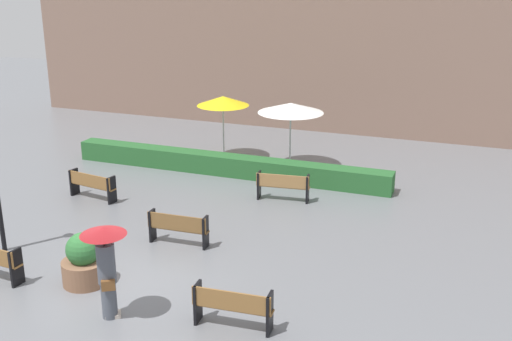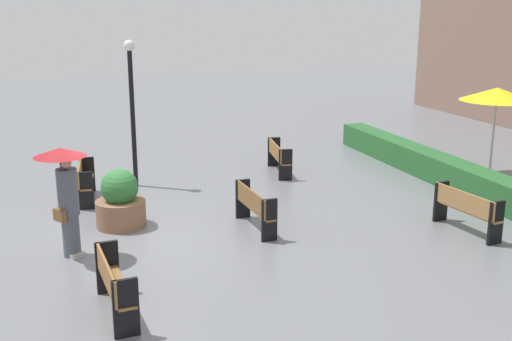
{
  "view_description": "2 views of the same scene",
  "coord_description": "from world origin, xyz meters",
  "px_view_note": "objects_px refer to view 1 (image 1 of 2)",
  "views": [
    {
      "loc": [
        7.48,
        -10.74,
        7.01
      ],
      "look_at": [
        1.49,
        5.11,
        1.43
      ],
      "focal_mm": 43.26,
      "sensor_mm": 36.0,
      "label": 1
    },
    {
      "loc": [
        11.98,
        -1.3,
        4.51
      ],
      "look_at": [
        -0.93,
        2.97,
        0.94
      ],
      "focal_mm": 43.44,
      "sensor_mm": 36.0,
      "label": 2
    }
  ],
  "objects_px": {
    "bench_back_row": "(283,185)",
    "bench_near_right": "(232,306)",
    "pedestrian_with_umbrella": "(106,260)",
    "patio_umbrella_yellow": "(223,101)",
    "patio_umbrella_white": "(291,108)",
    "bench_far_left": "(92,184)",
    "planter_pot": "(84,262)",
    "bench_mid_center": "(178,227)"
  },
  "relations": [
    {
      "from": "bench_far_left",
      "to": "patio_umbrella_white",
      "type": "height_order",
      "value": "patio_umbrella_white"
    },
    {
      "from": "pedestrian_with_umbrella",
      "to": "patio_umbrella_white",
      "type": "xyz_separation_m",
      "value": [
        0.44,
        11.02,
        0.94
      ]
    },
    {
      "from": "bench_back_row",
      "to": "bench_far_left",
      "type": "bearing_deg",
      "value": -160.55
    },
    {
      "from": "bench_back_row",
      "to": "planter_pot",
      "type": "distance_m",
      "value": 7.22
    },
    {
      "from": "pedestrian_with_umbrella",
      "to": "bench_near_right",
      "type": "bearing_deg",
      "value": 12.12
    },
    {
      "from": "bench_near_right",
      "to": "patio_umbrella_yellow",
      "type": "bearing_deg",
      "value": 114.42
    },
    {
      "from": "bench_mid_center",
      "to": "patio_umbrella_yellow",
      "type": "xyz_separation_m",
      "value": [
        -1.96,
        7.52,
        1.76
      ]
    },
    {
      "from": "bench_near_right",
      "to": "bench_mid_center",
      "type": "bearing_deg",
      "value": 132.36
    },
    {
      "from": "bench_far_left",
      "to": "planter_pot",
      "type": "height_order",
      "value": "planter_pot"
    },
    {
      "from": "bench_near_right",
      "to": "patio_umbrella_white",
      "type": "bearing_deg",
      "value": 101.48
    },
    {
      "from": "bench_back_row",
      "to": "pedestrian_with_umbrella",
      "type": "bearing_deg",
      "value": -98.91
    },
    {
      "from": "bench_near_right",
      "to": "patio_umbrella_yellow",
      "type": "xyz_separation_m",
      "value": [
        -4.86,
        10.69,
        1.76
      ]
    },
    {
      "from": "bench_mid_center",
      "to": "patio_umbrella_white",
      "type": "height_order",
      "value": "patio_umbrella_white"
    },
    {
      "from": "patio_umbrella_white",
      "to": "bench_near_right",
      "type": "bearing_deg",
      "value": -78.52
    },
    {
      "from": "pedestrian_with_umbrella",
      "to": "planter_pot",
      "type": "height_order",
      "value": "pedestrian_with_umbrella"
    },
    {
      "from": "bench_back_row",
      "to": "bench_mid_center",
      "type": "distance_m",
      "value": 4.38
    },
    {
      "from": "bench_far_left",
      "to": "pedestrian_with_umbrella",
      "type": "distance_m",
      "value": 7.38
    },
    {
      "from": "bench_far_left",
      "to": "planter_pot",
      "type": "relative_size",
      "value": 1.39
    },
    {
      "from": "bench_near_right",
      "to": "bench_mid_center",
      "type": "xyz_separation_m",
      "value": [
        -2.9,
        3.18,
        -0.0
      ]
    },
    {
      "from": "bench_mid_center",
      "to": "patio_umbrella_yellow",
      "type": "bearing_deg",
      "value": 104.61
    },
    {
      "from": "pedestrian_with_umbrella",
      "to": "patio_umbrella_white",
      "type": "relative_size",
      "value": 0.85
    },
    {
      "from": "bench_far_left",
      "to": "bench_mid_center",
      "type": "xyz_separation_m",
      "value": [
        4.15,
        -2.08,
        0.01
      ]
    },
    {
      "from": "bench_back_row",
      "to": "bench_far_left",
      "type": "xyz_separation_m",
      "value": [
        -5.71,
        -2.02,
        -0.02
      ]
    },
    {
      "from": "bench_back_row",
      "to": "planter_pot",
      "type": "bearing_deg",
      "value": -111.27
    },
    {
      "from": "bench_back_row",
      "to": "patio_umbrella_white",
      "type": "relative_size",
      "value": 0.69
    },
    {
      "from": "bench_near_right",
      "to": "pedestrian_with_umbrella",
      "type": "xyz_separation_m",
      "value": [
        -2.56,
        -0.55,
        0.82
      ]
    },
    {
      "from": "bench_back_row",
      "to": "planter_pot",
      "type": "relative_size",
      "value": 1.36
    },
    {
      "from": "bench_near_right",
      "to": "bench_far_left",
      "type": "xyz_separation_m",
      "value": [
        -7.05,
        5.26,
        -0.01
      ]
    },
    {
      "from": "bench_far_left",
      "to": "bench_near_right",
      "type": "bearing_deg",
      "value": -36.72
    },
    {
      "from": "planter_pot",
      "to": "bench_near_right",
      "type": "bearing_deg",
      "value": -7.88
    },
    {
      "from": "pedestrian_with_umbrella",
      "to": "patio_umbrella_yellow",
      "type": "bearing_deg",
      "value": 101.53
    },
    {
      "from": "bench_near_right",
      "to": "pedestrian_with_umbrella",
      "type": "relative_size",
      "value": 0.8
    },
    {
      "from": "bench_far_left",
      "to": "patio_umbrella_yellow",
      "type": "distance_m",
      "value": 6.12
    },
    {
      "from": "bench_back_row",
      "to": "pedestrian_with_umbrella",
      "type": "xyz_separation_m",
      "value": [
        -1.23,
        -7.82,
        0.81
      ]
    },
    {
      "from": "patio_umbrella_yellow",
      "to": "bench_mid_center",
      "type": "bearing_deg",
      "value": -75.39
    },
    {
      "from": "bench_back_row",
      "to": "bench_mid_center",
      "type": "bearing_deg",
      "value": -110.86
    },
    {
      "from": "bench_near_right",
      "to": "bench_mid_center",
      "type": "relative_size",
      "value": 1.0
    },
    {
      "from": "patio_umbrella_yellow",
      "to": "patio_umbrella_white",
      "type": "xyz_separation_m",
      "value": [
        2.73,
        -0.22,
        -0.0
      ]
    },
    {
      "from": "planter_pot",
      "to": "bench_mid_center",
      "type": "bearing_deg",
      "value": 68.1
    },
    {
      "from": "patio_umbrella_yellow",
      "to": "bench_back_row",
      "type": "bearing_deg",
      "value": -44.18
    },
    {
      "from": "bench_back_row",
      "to": "bench_near_right",
      "type": "bearing_deg",
      "value": -79.59
    },
    {
      "from": "bench_near_right",
      "to": "bench_back_row",
      "type": "relative_size",
      "value": 0.99
    }
  ]
}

